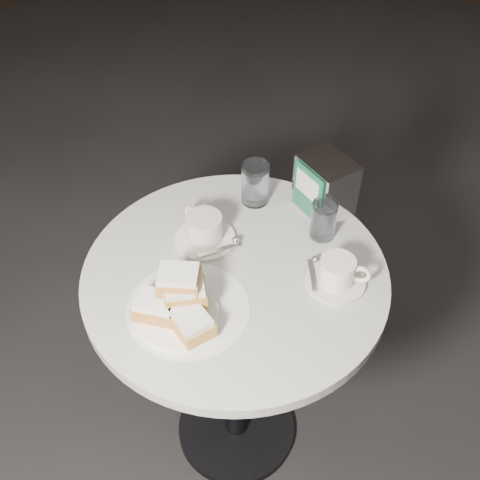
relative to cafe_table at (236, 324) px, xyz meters
name	(u,v)px	position (x,y,z in m)	size (l,w,h in m)	color
ground	(236,429)	(0.00, 0.00, -0.55)	(7.00, 7.00, 0.00)	black
cafe_table	(236,324)	(0.00, 0.00, 0.00)	(0.70, 0.70, 0.74)	black
sugar_spill	(188,308)	(-0.02, -0.14, 0.20)	(0.27, 0.27, 0.00)	white
beignet_plate	(178,304)	(-0.03, -0.17, 0.24)	(0.19, 0.18, 0.11)	white
coffee_cup_left	(204,230)	(-0.12, 0.04, 0.23)	(0.19, 0.19, 0.08)	white
coffee_cup_right	(337,274)	(0.21, 0.10, 0.23)	(0.17, 0.17, 0.07)	beige
water_glass_left	(255,184)	(-0.10, 0.23, 0.25)	(0.09, 0.09, 0.11)	white
water_glass_right	(323,220)	(0.11, 0.22, 0.25)	(0.08, 0.08, 0.10)	silver
napkin_dispenser	(325,186)	(0.06, 0.30, 0.27)	(0.16, 0.15, 0.15)	silver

